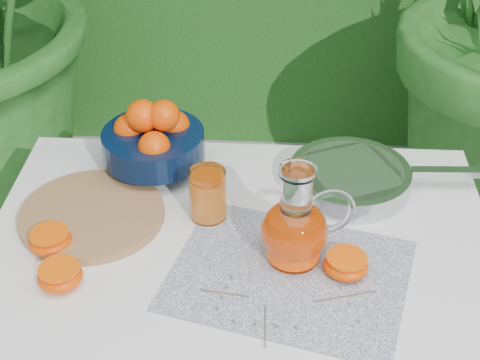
# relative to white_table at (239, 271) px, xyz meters

# --- Properties ---
(white_table) EXTENTS (1.00, 0.70, 0.75)m
(white_table) POSITION_rel_white_table_xyz_m (0.00, 0.00, 0.00)
(white_table) COLOR white
(white_table) RESTS_ON ground
(placemat) EXTENTS (0.50, 0.43, 0.00)m
(placemat) POSITION_rel_white_table_xyz_m (0.10, -0.10, 0.08)
(placemat) COLOR #0C1445
(placemat) RESTS_ON white_table
(cutting_board) EXTENTS (0.34, 0.34, 0.02)m
(cutting_board) POSITION_rel_white_table_xyz_m (-0.30, 0.05, 0.09)
(cutting_board) COLOR olive
(cutting_board) RESTS_ON white_table
(fruit_bowl) EXTENTS (0.27, 0.27, 0.18)m
(fruit_bowl) POSITION_rel_white_table_xyz_m (-0.20, 0.23, 0.16)
(fruit_bowl) COLOR black
(fruit_bowl) RESTS_ON white_table
(juice_pitcher) EXTENTS (0.19, 0.15, 0.20)m
(juice_pitcher) POSITION_rel_white_table_xyz_m (0.11, -0.05, 0.16)
(juice_pitcher) COLOR white
(juice_pitcher) RESTS_ON white_table
(juice_tumbler) EXTENTS (0.09, 0.09, 0.11)m
(juice_tumbler) POSITION_rel_white_table_xyz_m (-0.07, 0.07, 0.14)
(juice_tumbler) COLOR white
(juice_tumbler) RESTS_ON white_table
(saute_pan) EXTENTS (0.46, 0.27, 0.05)m
(saute_pan) POSITION_rel_white_table_xyz_m (0.23, 0.19, 0.11)
(saute_pan) COLOR #ABABAF
(saute_pan) RESTS_ON white_table
(orange_halves) EXTENTS (0.66, 0.20, 0.04)m
(orange_halves) POSITION_rel_white_table_xyz_m (-0.16, -0.09, 0.10)
(orange_halves) COLOR #F64102
(orange_halves) RESTS_ON white_table
(thyme_sprigs) EXTENTS (0.32, 0.19, 0.01)m
(thyme_sprigs) POSITION_rel_white_table_xyz_m (0.08, -0.18, 0.09)
(thyme_sprigs) COLOR brown
(thyme_sprigs) RESTS_ON white_table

